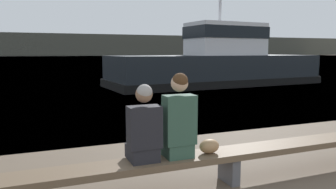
{
  "coord_description": "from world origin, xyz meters",
  "views": [
    {
      "loc": [
        -2.09,
        -0.24,
        1.71
      ],
      "look_at": [
        0.5,
        6.3,
        0.78
      ],
      "focal_mm": 35.0,
      "sensor_mm": 36.0,
      "label": 1
    }
  ],
  "objects_px": {
    "tugboat_red": "(218,65)",
    "shopping_bag": "(209,146)",
    "person_left": "(144,129)",
    "person_right": "(179,121)",
    "bench_main": "(229,156)"
  },
  "relations": [
    {
      "from": "tugboat_red",
      "to": "shopping_bag",
      "type": "bearing_deg",
      "value": 144.7
    },
    {
      "from": "person_left",
      "to": "shopping_bag",
      "type": "distance_m",
      "value": 0.91
    },
    {
      "from": "person_left",
      "to": "tugboat_red",
      "type": "bearing_deg",
      "value": 56.08
    },
    {
      "from": "person_left",
      "to": "tugboat_red",
      "type": "distance_m",
      "value": 13.51
    },
    {
      "from": "person_left",
      "to": "shopping_bag",
      "type": "bearing_deg",
      "value": -0.72
    },
    {
      "from": "person_right",
      "to": "shopping_bag",
      "type": "relative_size",
      "value": 3.9
    },
    {
      "from": "bench_main",
      "to": "person_left",
      "type": "bearing_deg",
      "value": 179.68
    },
    {
      "from": "person_right",
      "to": "tugboat_red",
      "type": "relative_size",
      "value": 0.09
    },
    {
      "from": "person_left",
      "to": "person_right",
      "type": "distance_m",
      "value": 0.44
    },
    {
      "from": "bench_main",
      "to": "tugboat_red",
      "type": "distance_m",
      "value": 12.92
    },
    {
      "from": "bench_main",
      "to": "person_right",
      "type": "xyz_separation_m",
      "value": [
        -0.72,
        0.0,
        0.53
      ]
    },
    {
      "from": "tugboat_red",
      "to": "person_right",
      "type": "bearing_deg",
      "value": 143.12
    },
    {
      "from": "bench_main",
      "to": "person_left",
      "type": "relative_size",
      "value": 7.76
    },
    {
      "from": "shopping_bag",
      "to": "tugboat_red",
      "type": "xyz_separation_m",
      "value": [
        6.68,
        11.22,
        0.48
      ]
    },
    {
      "from": "shopping_bag",
      "to": "bench_main",
      "type": "bearing_deg",
      "value": 0.83
    }
  ]
}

